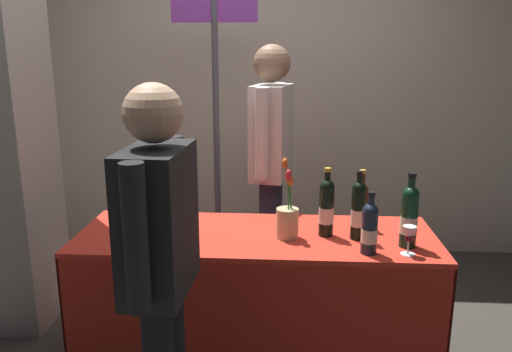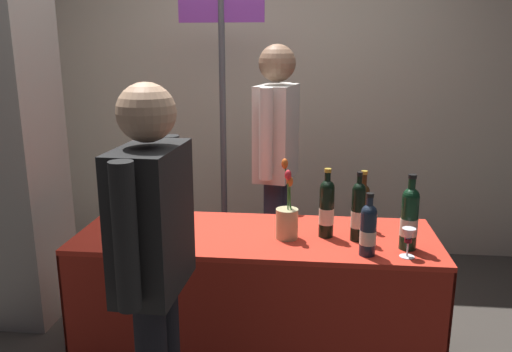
{
  "view_description": "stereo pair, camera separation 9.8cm",
  "coord_description": "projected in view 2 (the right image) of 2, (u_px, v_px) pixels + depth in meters",
  "views": [
    {
      "loc": [
        0.16,
        -2.41,
        1.65
      ],
      "look_at": [
        0.0,
        0.0,
        1.04
      ],
      "focal_mm": 35.72,
      "sensor_mm": 36.0,
      "label": 1
    },
    {
      "loc": [
        0.26,
        -2.41,
        1.65
      ],
      "look_at": [
        0.0,
        0.0,
        1.04
      ],
      "focal_mm": 35.72,
      "sensor_mm": 36.0,
      "label": 2
    }
  ],
  "objects": [
    {
      "name": "back_partition",
      "position": [
        279.0,
        96.0,
        4.1
      ],
      "size": [
        6.28,
        0.12,
        2.56
      ],
      "primitive_type": "cube",
      "color": "#B2A893",
      "rests_on": "ground_plane"
    },
    {
      "name": "tasting_table",
      "position": [
        256.0,
        276.0,
        2.62
      ],
      "size": [
        1.8,
        0.64,
        0.74
      ],
      "color": "red",
      "rests_on": "ground_plane"
    },
    {
      "name": "featured_wine_bottle",
      "position": [
        327.0,
        208.0,
        2.49
      ],
      "size": [
        0.07,
        0.07,
        0.35
      ],
      "color": "black",
      "rests_on": "tasting_table"
    },
    {
      "name": "display_bottle_0",
      "position": [
        409.0,
        217.0,
        2.34
      ],
      "size": [
        0.08,
        0.08,
        0.36
      ],
      "color": "black",
      "rests_on": "tasting_table"
    },
    {
      "name": "display_bottle_1",
      "position": [
        368.0,
        229.0,
        2.27
      ],
      "size": [
        0.07,
        0.07,
        0.29
      ],
      "color": "#192333",
      "rests_on": "tasting_table"
    },
    {
      "name": "display_bottle_2",
      "position": [
        358.0,
        211.0,
        2.44
      ],
      "size": [
        0.07,
        0.07,
        0.34
      ],
      "color": "black",
      "rests_on": "tasting_table"
    },
    {
      "name": "display_bottle_3",
      "position": [
        363.0,
        205.0,
        2.61
      ],
      "size": [
        0.07,
        0.07,
        0.31
      ],
      "color": "#38230F",
      "rests_on": "tasting_table"
    },
    {
      "name": "wine_glass_near_vendor",
      "position": [
        151.0,
        201.0,
        2.79
      ],
      "size": [
        0.07,
        0.07,
        0.13
      ],
      "color": "silver",
      "rests_on": "tasting_table"
    },
    {
      "name": "wine_glass_mid",
      "position": [
        408.0,
        237.0,
        2.26
      ],
      "size": [
        0.07,
        0.07,
        0.14
      ],
      "color": "silver",
      "rests_on": "tasting_table"
    },
    {
      "name": "flower_vase",
      "position": [
        287.0,
        219.0,
        2.48
      ],
      "size": [
        0.11,
        0.11,
        0.4
      ],
      "color": "tan",
      "rests_on": "tasting_table"
    },
    {
      "name": "vendor_presenter",
      "position": [
        276.0,
        152.0,
        3.26
      ],
      "size": [
        0.28,
        0.54,
        1.68
      ],
      "rotation": [
        0.0,
        0.0,
        -1.76
      ],
      "color": "#2D3347",
      "rests_on": "ground_plane"
    },
    {
      "name": "taster_foreground_right",
      "position": [
        154.0,
        253.0,
        1.9
      ],
      "size": [
        0.23,
        0.56,
        1.54
      ],
      "rotation": [
        0.0,
        0.0,
        1.53
      ],
      "color": "black",
      "rests_on": "ground_plane"
    },
    {
      "name": "booth_signpost",
      "position": [
        223.0,
        106.0,
        3.56
      ],
      "size": [
        0.58,
        0.04,
        2.02
      ],
      "color": "#47474C",
      "rests_on": "ground_plane"
    }
  ]
}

